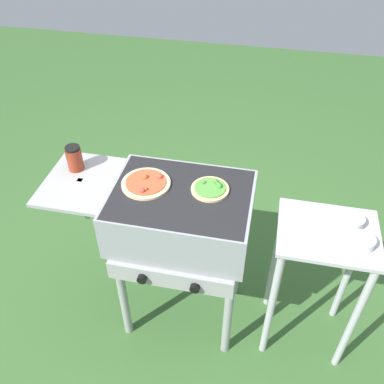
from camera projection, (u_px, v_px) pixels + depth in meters
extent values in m
plane|color=#38602D|center=(184.00, 310.00, 2.46)|extent=(8.00, 8.00, 0.00)
cube|color=gray|center=(181.00, 213.00, 1.95)|extent=(0.64, 0.48, 0.24)
cube|color=black|center=(181.00, 195.00, 1.87)|extent=(0.61, 0.46, 0.01)
cube|color=#9A9A9A|center=(80.00, 181.00, 1.95)|extent=(0.32, 0.41, 0.02)
cube|color=#9A9A9A|center=(84.00, 199.00, 2.02)|extent=(0.02, 0.02, 0.24)
cube|color=#9A9A9A|center=(169.00, 279.00, 1.87)|extent=(0.58, 0.02, 0.10)
cylinder|color=black|center=(142.00, 279.00, 1.87)|extent=(0.04, 0.02, 0.04)
cylinder|color=black|center=(195.00, 288.00, 1.83)|extent=(0.04, 0.02, 0.04)
cylinder|color=#9A9A9A|center=(123.00, 295.00, 2.14)|extent=(0.04, 0.04, 0.66)
cylinder|color=#9A9A9A|center=(228.00, 314.00, 2.06)|extent=(0.04, 0.04, 0.66)
cylinder|color=#9A9A9A|center=(144.00, 241.00, 2.42)|extent=(0.04, 0.04, 0.66)
cylinder|color=#9A9A9A|center=(238.00, 255.00, 2.34)|extent=(0.04, 0.04, 0.66)
cylinder|color=#E0C17F|center=(210.00, 189.00, 1.88)|extent=(0.17, 0.17, 0.01)
cylinder|color=#4C8C38|center=(210.00, 188.00, 1.88)|extent=(0.14, 0.14, 0.01)
sphere|color=#56763C|center=(216.00, 181.00, 1.90)|extent=(0.02, 0.02, 0.02)
sphere|color=green|center=(219.00, 186.00, 1.87)|extent=(0.02, 0.02, 0.02)
sphere|color=#4F7530|center=(220.00, 185.00, 1.88)|extent=(0.02, 0.02, 0.02)
sphere|color=#3F7D36|center=(218.00, 184.00, 1.88)|extent=(0.02, 0.02, 0.02)
sphere|color=#56723F|center=(204.00, 182.00, 1.89)|extent=(0.02, 0.02, 0.02)
cylinder|color=beige|center=(146.00, 184.00, 1.91)|extent=(0.22, 0.22, 0.01)
cylinder|color=#D14C2D|center=(146.00, 182.00, 1.91)|extent=(0.18, 0.18, 0.01)
sphere|color=#D7552A|center=(146.00, 189.00, 1.86)|extent=(0.02, 0.02, 0.02)
sphere|color=#EB4833|center=(160.00, 177.00, 1.92)|extent=(0.03, 0.03, 0.03)
sphere|color=#C94D24|center=(145.00, 177.00, 1.92)|extent=(0.02, 0.02, 0.02)
sphere|color=#A05322|center=(145.00, 177.00, 1.92)|extent=(0.03, 0.03, 0.03)
sphere|color=#C43D34|center=(142.00, 190.00, 1.85)|extent=(0.02, 0.02, 0.02)
cylinder|color=maroon|center=(75.00, 159.00, 1.97)|extent=(0.07, 0.07, 0.11)
cylinder|color=black|center=(72.00, 148.00, 1.93)|extent=(0.07, 0.07, 0.01)
cube|color=#B2B2B7|center=(329.00, 233.00, 1.84)|extent=(0.44, 0.36, 0.02)
cylinder|color=#B2B2B7|center=(271.00, 307.00, 2.02)|extent=(0.04, 0.04, 0.78)
cylinder|color=#B2B2B7|center=(353.00, 321.00, 1.96)|extent=(0.04, 0.04, 0.78)
cylinder|color=#B2B2B7|center=(275.00, 260.00, 2.24)|extent=(0.04, 0.04, 0.78)
cylinder|color=#B2B2B7|center=(349.00, 271.00, 2.18)|extent=(0.04, 0.04, 0.78)
cylinder|color=silver|center=(353.00, 221.00, 1.85)|extent=(0.10, 0.10, 0.04)
cylinder|color=#996B47|center=(352.00, 222.00, 1.85)|extent=(0.08, 0.08, 0.02)
cylinder|color=silver|center=(362.00, 242.00, 1.75)|extent=(0.10, 0.10, 0.04)
cylinder|color=#996B47|center=(362.00, 243.00, 1.76)|extent=(0.08, 0.08, 0.02)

